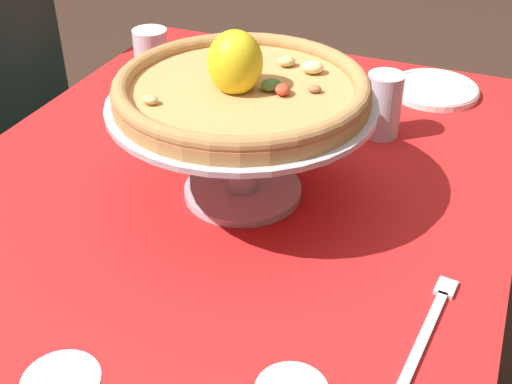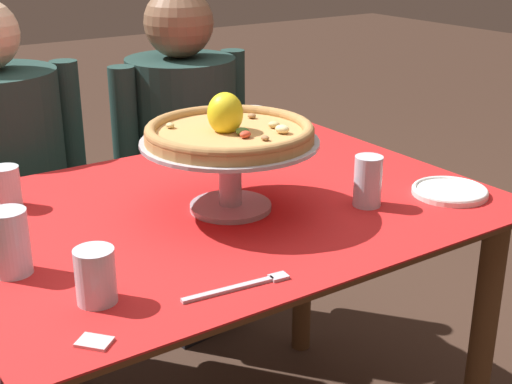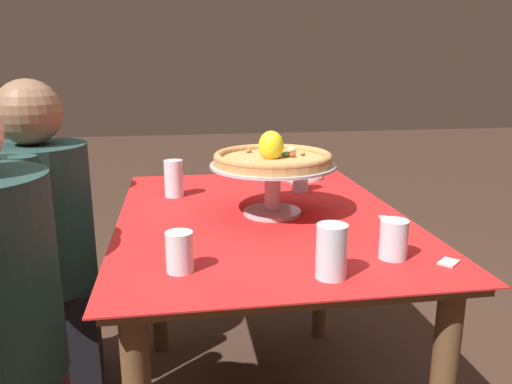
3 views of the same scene
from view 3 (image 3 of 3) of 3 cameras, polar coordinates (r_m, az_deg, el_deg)
name	(u,v)px [view 3 (image 3 of 3)]	position (r m, az deg, el deg)	size (l,w,h in m)	color
dining_table	(261,250)	(1.57, 0.57, -6.58)	(1.17, 0.85, 0.74)	brown
pizza_stand	(273,179)	(1.51, 1.91, 1.46)	(0.38, 0.38, 0.16)	#B7B7C1
pizza	(273,157)	(1.50, 1.92, 3.95)	(0.35, 0.35, 0.10)	tan
water_glass_back_right	(174,181)	(1.75, -9.30, 1.26)	(0.07, 0.07, 0.13)	silver
water_glass_side_left	(331,255)	(1.09, 8.55, -7.08)	(0.07, 0.07, 0.12)	silver
water_glass_back_left	(180,255)	(1.13, -8.65, -7.04)	(0.06, 0.06, 0.09)	silver
water_glass_front_left	(393,242)	(1.23, 15.34, -5.48)	(0.07, 0.07, 0.09)	silver
water_glass_front_right	(300,178)	(1.80, 4.99, 1.59)	(0.06, 0.06, 0.11)	silver
side_plate	(302,176)	(2.02, 5.21, 1.83)	(0.17, 0.17, 0.02)	white
dinner_fork	(391,225)	(1.47, 15.11, -3.68)	(0.20, 0.04, 0.01)	#B7B7C1
sugar_packet	(449,262)	(1.25, 21.04, -7.46)	(0.05, 0.04, 0.01)	beige
diner_right	(44,250)	(1.91, -22.93, -6.11)	(0.50, 0.39, 1.14)	black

